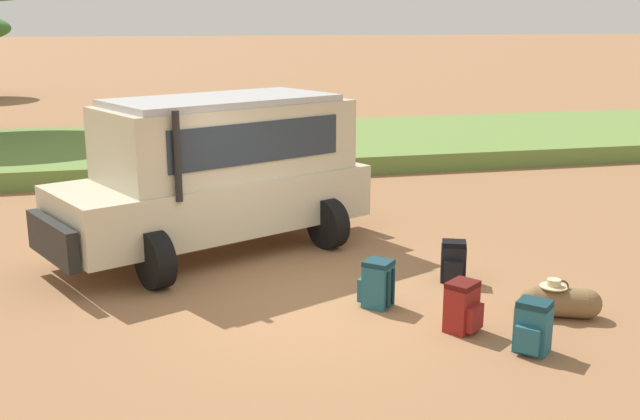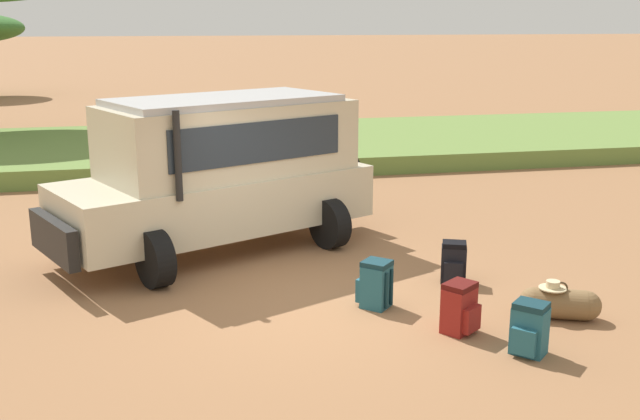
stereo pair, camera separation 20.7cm
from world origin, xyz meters
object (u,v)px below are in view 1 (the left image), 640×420
object	(u,v)px
backpack_beside_front_wheel	(377,284)
backpack_outermost	(533,327)
duffel_bag_low_black_case	(561,302)
backpack_cluster_center	(453,262)
backpack_near_rear_wheel	(463,307)
safari_vehicle	(219,171)

from	to	relation	value
backpack_beside_front_wheel	backpack_outermost	bearing A→B (deg)	-53.63
backpack_outermost	duffel_bag_low_black_case	world-z (taller)	backpack_outermost
backpack_cluster_center	backpack_near_rear_wheel	size ratio (longest dim) A/B	0.96
duffel_bag_low_black_case	backpack_near_rear_wheel	bearing A→B (deg)	-174.53
safari_vehicle	backpack_outermost	size ratio (longest dim) A/B	8.92
backpack_near_rear_wheel	duffel_bag_low_black_case	size ratio (longest dim) A/B	0.65
backpack_cluster_center	backpack_outermost	distance (m)	2.36
backpack_near_rear_wheel	duffel_bag_low_black_case	bearing A→B (deg)	5.47
backpack_beside_front_wheel	backpack_cluster_center	bearing A→B (deg)	26.21
backpack_beside_front_wheel	duffel_bag_low_black_case	size ratio (longest dim) A/B	0.66
backpack_near_rear_wheel	backpack_outermost	world-z (taller)	backpack_near_rear_wheel
safari_vehicle	backpack_cluster_center	bearing A→B (deg)	-36.97
backpack_outermost	duffel_bag_low_black_case	xyz separation A→B (m)	(0.86, 0.86, -0.10)
backpack_beside_front_wheel	backpack_cluster_center	distance (m)	1.48
safari_vehicle	backpack_beside_front_wheel	size ratio (longest dim) A/B	8.65
duffel_bag_low_black_case	backpack_outermost	bearing A→B (deg)	-135.14
backpack_near_rear_wheel	backpack_beside_front_wheel	bearing A→B (deg)	127.16
backpack_cluster_center	duffel_bag_low_black_case	world-z (taller)	backpack_cluster_center
backpack_beside_front_wheel	backpack_outermost	xyz separation A→B (m)	(1.26, -1.71, -0.01)
backpack_cluster_center	backpack_outermost	bearing A→B (deg)	-91.78
backpack_cluster_center	backpack_beside_front_wheel	bearing A→B (deg)	-153.79
backpack_near_rear_wheel	backpack_outermost	xyz separation A→B (m)	(0.51, -0.73, -0.00)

